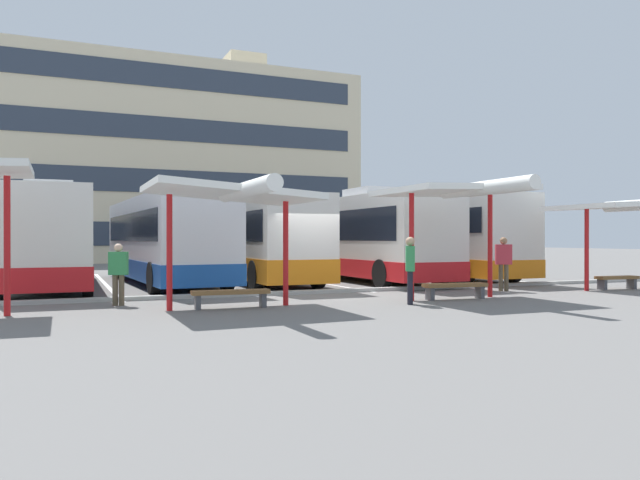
{
  "coord_description": "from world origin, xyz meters",
  "views": [
    {
      "loc": [
        -7.3,
        -17.32,
        1.71
      ],
      "look_at": [
        0.99,
        2.12,
        1.67
      ],
      "focal_mm": 34.12,
      "sensor_mm": 36.0,
      "label": 1
    }
  ],
  "objects_px": {
    "coach_bus_3": "(354,238)",
    "waiting_shelter_1": "(233,195)",
    "waiting_shelter_2": "(458,193)",
    "waiting_passenger_0": "(504,260)",
    "bench_1": "(231,294)",
    "coach_bus_2": "(251,241)",
    "bench_2": "(455,287)",
    "coach_bus_0": "(51,240)",
    "bench_3": "(617,280)",
    "waiting_passenger_3": "(118,270)",
    "coach_bus_4": "(422,237)",
    "waiting_shelter_3": "(624,207)",
    "waiting_passenger_2": "(410,265)",
    "coach_bus_1": "(164,240)"
  },
  "relations": [
    {
      "from": "coach_bus_4",
      "to": "waiting_passenger_2",
      "type": "bearing_deg",
      "value": -124.14
    },
    {
      "from": "waiting_shelter_1",
      "to": "waiting_shelter_3",
      "type": "bearing_deg",
      "value": 0.98
    },
    {
      "from": "coach_bus_3",
      "to": "waiting_shelter_1",
      "type": "bearing_deg",
      "value": -131.38
    },
    {
      "from": "bench_2",
      "to": "bench_3",
      "type": "height_order",
      "value": "same"
    },
    {
      "from": "coach_bus_2",
      "to": "waiting_passenger_3",
      "type": "height_order",
      "value": "coach_bus_2"
    },
    {
      "from": "waiting_shelter_1",
      "to": "bench_3",
      "type": "height_order",
      "value": "waiting_shelter_1"
    },
    {
      "from": "coach_bus_2",
      "to": "waiting_shelter_2",
      "type": "relative_size",
      "value": 2.45
    },
    {
      "from": "coach_bus_2",
      "to": "waiting_passenger_0",
      "type": "distance_m",
      "value": 9.98
    },
    {
      "from": "waiting_shelter_3",
      "to": "waiting_passenger_2",
      "type": "relative_size",
      "value": 2.77
    },
    {
      "from": "waiting_passenger_2",
      "to": "coach_bus_2",
      "type": "bearing_deg",
      "value": 97.44
    },
    {
      "from": "coach_bus_3",
      "to": "bench_1",
      "type": "distance_m",
      "value": 11.33
    },
    {
      "from": "coach_bus_4",
      "to": "waiting_shelter_2",
      "type": "bearing_deg",
      "value": -117.08
    },
    {
      "from": "coach_bus_4",
      "to": "bench_2",
      "type": "relative_size",
      "value": 6.43
    },
    {
      "from": "coach_bus_0",
      "to": "waiting_passenger_0",
      "type": "xyz_separation_m",
      "value": [
        13.62,
        -7.9,
        -0.65
      ]
    },
    {
      "from": "coach_bus_3",
      "to": "bench_2",
      "type": "distance_m",
      "value": 8.84
    },
    {
      "from": "bench_1",
      "to": "waiting_passenger_2",
      "type": "distance_m",
      "value": 4.68
    },
    {
      "from": "waiting_passenger_2",
      "to": "bench_3",
      "type": "bearing_deg",
      "value": 8.28
    },
    {
      "from": "coach_bus_2",
      "to": "waiting_shelter_3",
      "type": "relative_size",
      "value": 2.47
    },
    {
      "from": "bench_3",
      "to": "waiting_passenger_3",
      "type": "distance_m",
      "value": 16.0
    },
    {
      "from": "coach_bus_3",
      "to": "waiting_shelter_1",
      "type": "distance_m",
      "value": 11.43
    },
    {
      "from": "bench_2",
      "to": "waiting_passenger_3",
      "type": "distance_m",
      "value": 9.15
    },
    {
      "from": "waiting_passenger_0",
      "to": "waiting_passenger_2",
      "type": "bearing_deg",
      "value": -155.49
    },
    {
      "from": "waiting_shelter_1",
      "to": "coach_bus_4",
      "type": "bearing_deg",
      "value": 38.75
    },
    {
      "from": "bench_1",
      "to": "bench_3",
      "type": "height_order",
      "value": "same"
    },
    {
      "from": "coach_bus_1",
      "to": "waiting_shelter_1",
      "type": "relative_size",
      "value": 2.3
    },
    {
      "from": "coach_bus_1",
      "to": "bench_1",
      "type": "bearing_deg",
      "value": -88.37
    },
    {
      "from": "coach_bus_1",
      "to": "coach_bus_2",
      "type": "distance_m",
      "value": 3.47
    },
    {
      "from": "waiting_passenger_2",
      "to": "waiting_passenger_3",
      "type": "xyz_separation_m",
      "value": [
        -7.02,
        2.68,
        -0.12
      ]
    },
    {
      "from": "coach_bus_3",
      "to": "coach_bus_2",
      "type": "bearing_deg",
      "value": 170.77
    },
    {
      "from": "waiting_passenger_0",
      "to": "waiting_shelter_3",
      "type": "bearing_deg",
      "value": -17.11
    },
    {
      "from": "bench_2",
      "to": "coach_bus_0",
      "type": "bearing_deg",
      "value": 138.18
    },
    {
      "from": "coach_bus_4",
      "to": "waiting_passenger_0",
      "type": "xyz_separation_m",
      "value": [
        -1.65,
        -7.44,
        -0.74
      ]
    },
    {
      "from": "coach_bus_0",
      "to": "coach_bus_2",
      "type": "distance_m",
      "value": 7.39
    },
    {
      "from": "bench_1",
      "to": "waiting_shelter_1",
      "type": "bearing_deg",
      "value": -90.0
    },
    {
      "from": "bench_2",
      "to": "bench_3",
      "type": "relative_size",
      "value": 1.22
    },
    {
      "from": "coach_bus_0",
      "to": "waiting_passenger_3",
      "type": "xyz_separation_m",
      "value": [
        1.68,
        -7.46,
        -0.77
      ]
    },
    {
      "from": "waiting_shelter_3",
      "to": "bench_1",
      "type": "bearing_deg",
      "value": -179.83
    },
    {
      "from": "coach_bus_4",
      "to": "waiting_passenger_3",
      "type": "bearing_deg",
      "value": -152.74
    },
    {
      "from": "bench_3",
      "to": "bench_1",
      "type": "bearing_deg",
      "value": -178.6
    },
    {
      "from": "coach_bus_2",
      "to": "bench_1",
      "type": "relative_size",
      "value": 6.22
    },
    {
      "from": "bench_1",
      "to": "waiting_shelter_3",
      "type": "bearing_deg",
      "value": 0.17
    },
    {
      "from": "bench_1",
      "to": "waiting_passenger_3",
      "type": "height_order",
      "value": "waiting_passenger_3"
    },
    {
      "from": "coach_bus_3",
      "to": "coach_bus_4",
      "type": "distance_m",
      "value": 3.59
    },
    {
      "from": "waiting_shelter_2",
      "to": "waiting_passenger_0",
      "type": "xyz_separation_m",
      "value": [
        3.03,
        1.7,
        -1.97
      ]
    },
    {
      "from": "coach_bus_0",
      "to": "coach_bus_4",
      "type": "xyz_separation_m",
      "value": [
        15.27,
        -0.46,
        0.09
      ]
    },
    {
      "from": "coach_bus_1",
      "to": "bench_2",
      "type": "bearing_deg",
      "value": -54.01
    },
    {
      "from": "coach_bus_0",
      "to": "coach_bus_3",
      "type": "bearing_deg",
      "value": -4.0
    },
    {
      "from": "waiting_shelter_2",
      "to": "waiting_shelter_3",
      "type": "distance_m",
      "value": 7.05
    },
    {
      "from": "waiting_passenger_2",
      "to": "waiting_passenger_3",
      "type": "distance_m",
      "value": 7.51
    },
    {
      "from": "coach_bus_0",
      "to": "waiting_passenger_2",
      "type": "relative_size",
      "value": 7.01
    }
  ]
}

